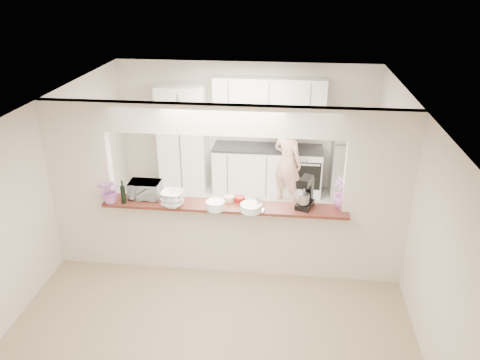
# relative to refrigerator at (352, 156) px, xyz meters

# --- Properties ---
(floor) EXTENTS (6.00, 6.00, 0.00)m
(floor) POSITION_rel_refrigerator_xyz_m (-2.05, -2.65, -0.85)
(floor) COLOR tan
(floor) RESTS_ON ground
(tile_overlay) EXTENTS (5.00, 2.90, 0.01)m
(tile_overlay) POSITION_rel_refrigerator_xyz_m (-2.05, -1.10, -0.84)
(tile_overlay) COLOR beige
(tile_overlay) RESTS_ON floor
(partition) EXTENTS (5.00, 0.15, 2.50)m
(partition) POSITION_rel_refrigerator_xyz_m (-2.05, -2.65, 0.63)
(partition) COLOR silver
(partition) RESTS_ON floor
(bar_counter) EXTENTS (3.40, 0.38, 1.09)m
(bar_counter) POSITION_rel_refrigerator_xyz_m (-2.05, -2.65, -0.27)
(bar_counter) COLOR silver
(bar_counter) RESTS_ON floor
(kitchen_cabinets) EXTENTS (3.15, 0.62, 2.25)m
(kitchen_cabinets) POSITION_rel_refrigerator_xyz_m (-2.24, 0.07, 0.12)
(kitchen_cabinets) COLOR white
(kitchen_cabinets) RESTS_ON floor
(refrigerator) EXTENTS (0.75, 0.70, 1.70)m
(refrigerator) POSITION_rel_refrigerator_xyz_m (0.00, 0.00, 0.00)
(refrigerator) COLOR #A5A5AA
(refrigerator) RESTS_ON floor
(flower_left) EXTENTS (0.36, 0.33, 0.36)m
(flower_left) POSITION_rel_refrigerator_xyz_m (-3.63, -2.80, 0.42)
(flower_left) COLOR #C367B2
(flower_left) RESTS_ON bar_counter
(wine_bottle_a) EXTENTS (0.06, 0.06, 0.32)m
(wine_bottle_a) POSITION_rel_refrigerator_xyz_m (-3.45, -2.80, 0.36)
(wine_bottle_a) COLOR black
(wine_bottle_a) RESTS_ON bar_counter
(wine_bottle_b) EXTENTS (0.07, 0.07, 0.35)m
(wine_bottle_b) POSITION_rel_refrigerator_xyz_m (-3.45, -2.80, 0.37)
(wine_bottle_b) COLOR black
(wine_bottle_b) RESTS_ON bar_counter
(toaster_oven) EXTENTS (0.44, 0.30, 0.24)m
(toaster_oven) POSITION_rel_refrigerator_xyz_m (-3.20, -2.60, 0.36)
(toaster_oven) COLOR #BCBDC2
(toaster_oven) RESTS_ON bar_counter
(serving_bowls) EXTENTS (0.33, 0.33, 0.22)m
(serving_bowls) POSITION_rel_refrigerator_xyz_m (-2.75, -2.82, 0.35)
(serving_bowls) COLOR white
(serving_bowls) RESTS_ON bar_counter
(plate_stack_a) EXTENTS (0.26, 0.26, 0.12)m
(plate_stack_a) POSITION_rel_refrigerator_xyz_m (-2.15, -2.84, 0.30)
(plate_stack_a) COLOR white
(plate_stack_a) RESTS_ON bar_counter
(plate_stack_b) EXTENTS (0.29, 0.29, 0.10)m
(plate_stack_b) POSITION_rel_refrigerator_xyz_m (-1.67, -2.84, 0.29)
(plate_stack_b) COLOR white
(plate_stack_b) RESTS_ON bar_counter
(red_bowl) EXTENTS (0.15, 0.15, 0.07)m
(red_bowl) POSITION_rel_refrigerator_xyz_m (-1.85, -2.57, 0.28)
(red_bowl) COLOR maroon
(red_bowl) RESTS_ON bar_counter
(tan_bowl) EXTENTS (0.14, 0.14, 0.07)m
(tan_bowl) POSITION_rel_refrigerator_xyz_m (-2.00, -2.57, 0.27)
(tan_bowl) COLOR #C9BB8E
(tan_bowl) RESTS_ON bar_counter
(utensil_caddy) EXTENTS (0.25, 0.19, 0.21)m
(utensil_caddy) POSITION_rel_refrigerator_xyz_m (-1.60, -2.80, 0.33)
(utensil_caddy) COLOR silver
(utensil_caddy) RESTS_ON bar_counter
(stand_mixer) EXTENTS (0.28, 0.35, 0.45)m
(stand_mixer) POSITION_rel_refrigerator_xyz_m (-0.94, -2.63, 0.44)
(stand_mixer) COLOR black
(stand_mixer) RESTS_ON bar_counter
(flower_right) EXTENTS (0.28, 0.28, 0.44)m
(flower_right) POSITION_rel_refrigerator_xyz_m (-0.45, -2.60, 0.46)
(flower_right) COLOR #B36AC6
(flower_right) RESTS_ON bar_counter
(person) EXTENTS (0.69, 0.63, 1.59)m
(person) POSITION_rel_refrigerator_xyz_m (-1.21, -0.35, -0.05)
(person) COLOR #E0A391
(person) RESTS_ON floor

